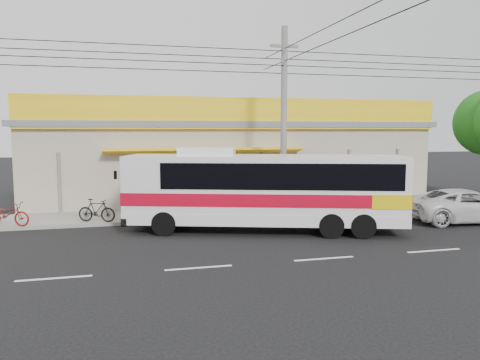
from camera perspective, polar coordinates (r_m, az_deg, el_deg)
The scene contains 9 objects.
ground at distance 17.43m, azimuth 6.78°, elevation -7.36°, with size 120.00×120.00×0.00m, color black.
sidewalk at distance 23.00m, azimuth 1.41°, elevation -3.84°, with size 30.00×3.20×0.15m, color gray.
lane_markings at distance 15.20m, azimuth 10.21°, elevation -9.43°, with size 50.00×0.12×0.01m, color silver, non-canonical shape.
storefront_building at distance 28.08m, azimuth -1.65°, elevation 2.54°, with size 22.60×9.20×5.70m.
coach_bus at distance 18.59m, azimuth 3.48°, elevation -0.83°, with size 11.13×5.57×3.37m.
motorbike_red at distance 21.28m, azimuth -26.48°, elevation -3.77°, with size 0.64×1.84×0.97m, color maroon.
motorbike_dark at distance 20.82m, azimuth -17.08°, elevation -3.56°, with size 0.47×1.65×0.99m, color black.
white_car at distance 22.95m, azimuth 25.94°, elevation -2.83°, with size 2.41×5.23×1.45m, color silver.
utility_pole at distance 21.45m, azimuth 5.42°, elevation 14.24°, with size 34.00×14.00×8.60m.
Camera 1 is at (-6.12, -15.81, 4.05)m, focal length 35.00 mm.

